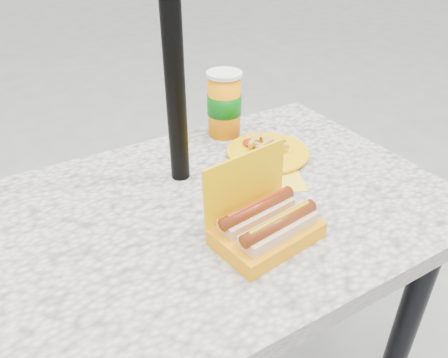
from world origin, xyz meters
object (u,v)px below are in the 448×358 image
umbrella_pole (173,47)px  hotdog_box (266,224)px  soda_cup (224,104)px  fries_plate (267,153)px

umbrella_pole → hotdog_box: 0.46m
hotdog_box → soda_cup: (0.19, 0.49, 0.06)m
hotdog_box → fries_plate: (0.22, 0.30, -0.03)m
soda_cup → fries_plate: bearing=-81.1°
hotdog_box → fries_plate: 0.37m
hotdog_box → soda_cup: 0.53m
umbrella_pole → soda_cup: bearing=34.1°
umbrella_pole → fries_plate: umbrella_pole is taller
fries_plate → soda_cup: 0.21m
umbrella_pole → fries_plate: size_ratio=6.73×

